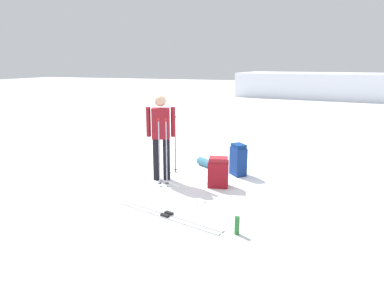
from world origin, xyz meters
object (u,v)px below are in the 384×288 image
(skier_standing, at_px, (161,133))
(backpack_bright, at_px, (218,172))
(ski_poles_planted_near, at_px, (172,141))
(ski_pair_near, at_px, (167,215))
(backpack_large_dark, at_px, (238,160))
(ski_poles_planted_far, at_px, (163,149))
(thermos_bottle, at_px, (237,225))
(sleeping_mat_rolled, at_px, (207,163))

(skier_standing, bearing_deg, backpack_bright, -0.07)
(ski_poles_planted_near, bearing_deg, ski_pair_near, -68.74)
(backpack_large_dark, bearing_deg, backpack_bright, -103.99)
(backpack_bright, relative_size, ski_poles_planted_near, 0.47)
(ski_poles_planted_far, bearing_deg, thermos_bottle, -38.41)
(skier_standing, relative_size, ski_poles_planted_near, 1.38)
(backpack_large_dark, relative_size, ski_poles_planted_near, 0.54)
(ski_pair_near, height_order, ski_poles_planted_far, ski_poles_planted_far)
(skier_standing, distance_m, ski_poles_planted_far, 0.46)
(skier_standing, xyz_separation_m, sleeping_mat_rolled, (0.60, 1.12, -0.86))
(sleeping_mat_rolled, height_order, thermos_bottle, thermos_bottle)
(backpack_large_dark, xyz_separation_m, ski_poles_planted_near, (-1.38, -0.30, 0.36))
(backpack_bright, relative_size, ski_poles_planted_far, 0.44)
(ski_poles_planted_near, bearing_deg, backpack_bright, -23.47)
(ski_pair_near, relative_size, backpack_large_dark, 2.87)
(backpack_bright, xyz_separation_m, ski_poles_planted_far, (-0.98, -0.34, 0.45))
(sleeping_mat_rolled, distance_m, thermos_bottle, 3.14)
(ski_poles_planted_near, bearing_deg, sleeping_mat_rolled, 45.62)
(backpack_bright, bearing_deg, ski_pair_near, -103.95)
(skier_standing, xyz_separation_m, thermos_bottle, (1.93, -1.73, -0.82))
(ski_pair_near, height_order, thermos_bottle, thermos_bottle)
(ski_pair_near, distance_m, thermos_bottle, 1.16)
(ski_poles_planted_far, distance_m, thermos_bottle, 2.30)
(sleeping_mat_rolled, bearing_deg, thermos_bottle, -64.98)
(ski_poles_planted_far, height_order, sleeping_mat_rolled, ski_poles_planted_far)
(backpack_large_dark, relative_size, ski_poles_planted_far, 0.51)
(backpack_large_dark, height_order, sleeping_mat_rolled, backpack_large_dark)
(sleeping_mat_rolled, bearing_deg, ski_pair_near, -85.85)
(backpack_large_dark, distance_m, ski_poles_planted_near, 1.46)
(backpack_large_dark, height_order, ski_poles_planted_far, ski_poles_planted_far)
(backpack_bright, xyz_separation_m, sleeping_mat_rolled, (-0.57, 1.13, -0.19))
(ski_poles_planted_near, distance_m, thermos_bottle, 3.01)
(ski_pair_near, xyz_separation_m, thermos_bottle, (1.14, -0.19, 0.12))
(ski_pair_near, height_order, backpack_bright, backpack_bright)
(backpack_large_dark, xyz_separation_m, sleeping_mat_rolled, (-0.78, 0.31, -0.24))
(ski_pair_near, relative_size, backpack_bright, 3.34)
(ski_poles_planted_far, bearing_deg, ski_poles_planted_near, 102.67)
(backpack_bright, distance_m, ski_poles_planted_near, 1.34)
(ski_poles_planted_near, xyz_separation_m, sleeping_mat_rolled, (0.60, 0.61, -0.60))
(thermos_bottle, bearing_deg, skier_standing, 138.24)
(ski_pair_near, bearing_deg, skier_standing, 117.41)
(ski_poles_planted_far, relative_size, thermos_bottle, 5.03)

